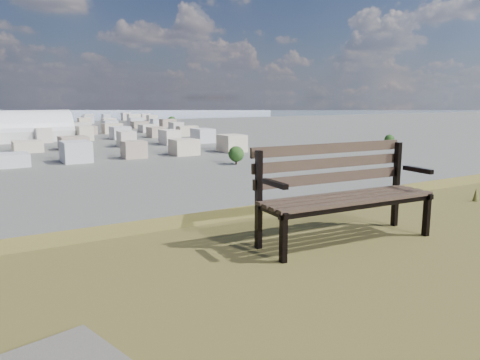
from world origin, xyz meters
TOP-DOWN VIEW (x-y plane):
  - park_bench at (-0.33, 2.85)m, footprint 1.79×0.67m
  - arena at (26.84, 312.70)m, footprint 59.62×27.32m

SIDE VIEW (x-z plane):
  - arena at x=26.84m, z-range -6.54..18.20m
  - park_bench at x=-0.33m, z-range 25.06..25.98m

